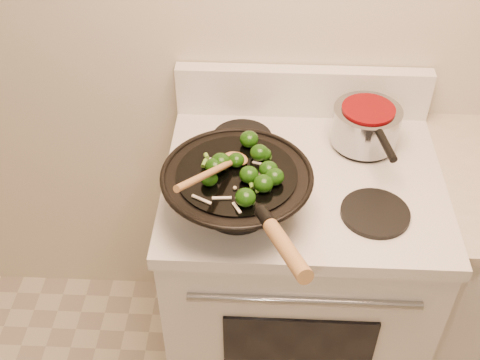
{
  "coord_description": "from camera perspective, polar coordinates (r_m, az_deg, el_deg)",
  "views": [
    {
      "loc": [
        -0.26,
        -0.1,
        2.03
      ],
      "look_at": [
        -0.31,
        1.02,
        1.02
      ],
      "focal_mm": 45.0,
      "sensor_mm": 36.0,
      "label": 1
    }
  ],
  "objects": [
    {
      "name": "stirfry",
      "position": [
        1.48,
        0.61,
        1.12
      ],
      "size": [
        0.22,
        0.28,
        0.04
      ],
      "color": "#123708",
      "rests_on": "wok"
    },
    {
      "name": "saucepan",
      "position": [
        1.79,
        11.88,
        5.13
      ],
      "size": [
        0.2,
        0.32,
        0.12
      ],
      "color": "#919499",
      "rests_on": "stove"
    },
    {
      "name": "stove",
      "position": [
        2.02,
        5.15,
        -9.09
      ],
      "size": [
        0.78,
        0.67,
        1.08
      ],
      "color": "white",
      "rests_on": "ground"
    },
    {
      "name": "wok",
      "position": [
        1.52,
        -0.24,
        -0.91
      ],
      "size": [
        0.38,
        0.62,
        0.25
      ],
      "color": "black",
      "rests_on": "stove"
    },
    {
      "name": "wooden_spoon",
      "position": [
        1.45,
        -1.9,
        1.23
      ],
      "size": [
        0.16,
        0.28,
        0.13
      ],
      "color": "#9A6C3C",
      "rests_on": "wok"
    }
  ]
}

